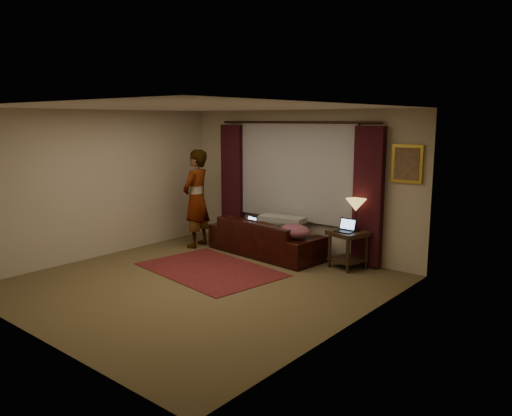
{
  "coord_description": "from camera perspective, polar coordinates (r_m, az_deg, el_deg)",
  "views": [
    {
      "loc": [
        5.23,
        -4.99,
        2.42
      ],
      "look_at": [
        0.1,
        1.2,
        1.0
      ],
      "focal_mm": 35.0,
      "sensor_mm": 36.0,
      "label": 1
    }
  ],
  "objects": [
    {
      "name": "wall_left",
      "position": [
        9.27,
        -17.39,
        2.62
      ],
      "size": [
        0.02,
        5.0,
        2.6
      ],
      "primitive_type": "cube",
      "color": "#BCB097",
      "rests_on": "ground"
    },
    {
      "name": "wall_right",
      "position": [
        5.8,
        10.75,
        -1.32
      ],
      "size": [
        0.02,
        5.0,
        2.6
      ],
      "primitive_type": "cube",
      "color": "#BCB097",
      "rests_on": "ground"
    },
    {
      "name": "tiffany_lamp",
      "position": [
        8.28,
        11.32,
        -0.79
      ],
      "size": [
        0.44,
        0.44,
        0.53
      ],
      "primitive_type": null,
      "rotation": [
        0.0,
        0.0,
        -0.43
      ],
      "color": "olive",
      "rests_on": "end_table"
    },
    {
      "name": "sheer_curtain",
      "position": [
        9.13,
        4.5,
        4.21
      ],
      "size": [
        2.5,
        0.05,
        1.8
      ],
      "primitive_type": "cube",
      "color": "#A5A5AD",
      "rests_on": "wall_back"
    },
    {
      "name": "drape_left",
      "position": [
        10.06,
        -2.69,
        2.93
      ],
      "size": [
        0.5,
        0.14,
        2.3
      ],
      "primitive_type": "cube",
      "color": "black",
      "rests_on": "floor"
    },
    {
      "name": "clothing_pile",
      "position": [
        8.42,
        4.44,
        -2.72
      ],
      "size": [
        0.59,
        0.48,
        0.23
      ],
      "primitive_type": "ellipsoid",
      "rotation": [
        0.0,
        0.0,
        -0.1
      ],
      "color": "brown",
      "rests_on": "sofa"
    },
    {
      "name": "wall_back",
      "position": [
        9.2,
        4.7,
        3.0
      ],
      "size": [
        5.0,
        0.02,
        2.6
      ],
      "primitive_type": "cube",
      "color": "#BCB097",
      "rests_on": "ground"
    },
    {
      "name": "curtain_rod",
      "position": [
        9.04,
        4.39,
        9.74
      ],
      "size": [
        0.04,
        0.04,
        3.4
      ],
      "primitive_type": "cylinder",
      "color": "black",
      "rests_on": "wall_back"
    },
    {
      "name": "ceiling",
      "position": [
        7.23,
        -6.83,
        11.37
      ],
      "size": [
        5.0,
        5.0,
        0.02
      ],
      "primitive_type": "cube",
      "color": "silver",
      "rests_on": "ground"
    },
    {
      "name": "laptop_sofa",
      "position": [
        9.16,
        -1.02,
        -1.7
      ],
      "size": [
        0.38,
        0.39,
        0.21
      ],
      "primitive_type": null,
      "rotation": [
        0.0,
        0.0,
        -0.29
      ],
      "color": "black",
      "rests_on": "sofa"
    },
    {
      "name": "laptop_table",
      "position": [
        8.21,
        10.09,
        -1.99
      ],
      "size": [
        0.3,
        0.33,
        0.21
      ],
      "primitive_type": null,
      "rotation": [
        0.0,
        0.0,
        -0.03
      ],
      "color": "black",
      "rests_on": "end_table"
    },
    {
      "name": "floor",
      "position": [
        7.63,
        -6.42,
        -8.6
      ],
      "size": [
        5.0,
        5.0,
        0.01
      ],
      "primitive_type": "cube",
      "color": "brown",
      "rests_on": "ground"
    },
    {
      "name": "person",
      "position": [
        9.6,
        -6.83,
        1.07
      ],
      "size": [
        0.66,
        0.66,
        1.87
      ],
      "primitive_type": "imported",
      "rotation": [
        0.0,
        0.0,
        -1.34
      ],
      "color": "#989791",
      "rests_on": "floor"
    },
    {
      "name": "end_table",
      "position": [
        8.39,
        10.46,
        -4.69
      ],
      "size": [
        0.67,
        0.67,
        0.63
      ],
      "primitive_type": "cube",
      "rotation": [
        0.0,
        0.0,
        -0.26
      ],
      "color": "black",
      "rests_on": "floor"
    },
    {
      "name": "sofa",
      "position": [
        9.05,
        1.17,
        -2.55
      ],
      "size": [
        2.32,
        1.17,
        0.9
      ],
      "primitive_type": "imported",
      "rotation": [
        0.0,
        0.0,
        3.05
      ],
      "color": "black",
      "rests_on": "floor"
    },
    {
      "name": "wall_front",
      "position": [
        5.9,
        -24.43,
        -1.85
      ],
      "size": [
        5.0,
        0.02,
        2.6
      ],
      "primitive_type": "cube",
      "color": "#BCB097",
      "rests_on": "ground"
    },
    {
      "name": "area_rug",
      "position": [
        8.27,
        -5.27,
        -7.01
      ],
      "size": [
        2.48,
        1.83,
        0.01
      ],
      "primitive_type": "cube",
      "rotation": [
        0.0,
        0.0,
        -0.14
      ],
      "color": "maroon",
      "rests_on": "floor"
    },
    {
      "name": "throw_blanket",
      "position": [
        8.94,
        3.03,
        0.28
      ],
      "size": [
        0.88,
        0.46,
        0.1
      ],
      "primitive_type": "cube",
      "rotation": [
        0.0,
        0.0,
        0.16
      ],
      "color": "#989791",
      "rests_on": "sofa"
    },
    {
      "name": "drape_right",
      "position": [
        8.36,
        12.7,
        1.24
      ],
      "size": [
        0.5,
        0.14,
        2.3
      ],
      "primitive_type": "cube",
      "color": "black",
      "rests_on": "floor"
    },
    {
      "name": "picture_frame",
      "position": [
        8.12,
        16.9,
        4.85
      ],
      "size": [
        0.5,
        0.04,
        0.6
      ],
      "primitive_type": "cube",
      "color": "gold",
      "rests_on": "wall_back"
    }
  ]
}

